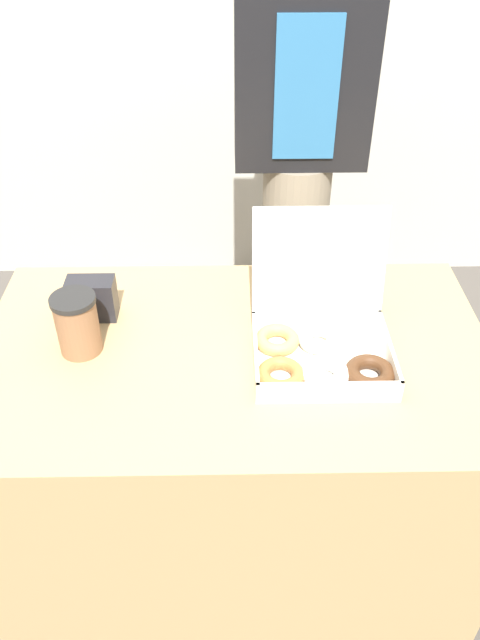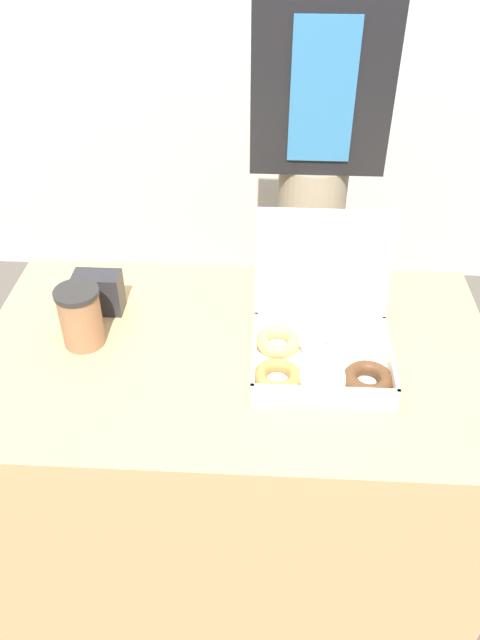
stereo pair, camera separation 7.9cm
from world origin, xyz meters
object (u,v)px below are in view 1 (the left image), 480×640
object	(u,v)px
donut_box	(318,344)
coffee_cup	(77,324)
napkin_holder	(92,299)
person_customer	(299,155)

from	to	relation	value
donut_box	coffee_cup	bearing A→B (deg)	175.28
donut_box	coffee_cup	xyz separation A→B (m)	(-0.53, 0.04, 0.03)
napkin_holder	coffee_cup	bearing A→B (deg)	-93.80
napkin_holder	donut_box	bearing A→B (deg)	-17.91
donut_box	napkin_holder	distance (m)	0.55
donut_box	napkin_holder	xyz separation A→B (m)	(-0.52, 0.17, 0.01)
donut_box	coffee_cup	distance (m)	0.54
donut_box	person_customer	bearing A→B (deg)	89.31
napkin_holder	person_customer	world-z (taller)	person_customer
donut_box	person_customer	xyz separation A→B (m)	(0.01, 0.65, 0.16)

